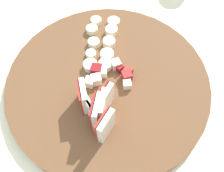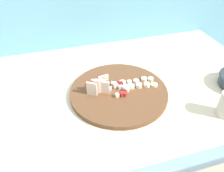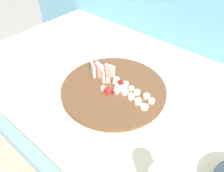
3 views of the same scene
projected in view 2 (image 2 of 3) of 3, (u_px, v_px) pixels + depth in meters
name	position (u px, v px, depth m)	size (l,w,h in m)	color
tiled_countertop	(115.00, 149.00, 1.26)	(1.44, 0.87, 0.88)	beige
tile_backsplash	(95.00, 70.00, 1.46)	(2.40, 0.04, 1.35)	#6BADC6
cutting_board	(118.00, 92.00, 0.95)	(0.42, 0.42, 0.02)	brown
apple_wedge_fan	(99.00, 85.00, 0.93)	(0.10, 0.07, 0.06)	#B22D23
apple_dice_pile	(119.00, 89.00, 0.94)	(0.09, 0.10, 0.02)	beige
banana_slice_rows	(137.00, 84.00, 0.97)	(0.16, 0.08, 0.02)	white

